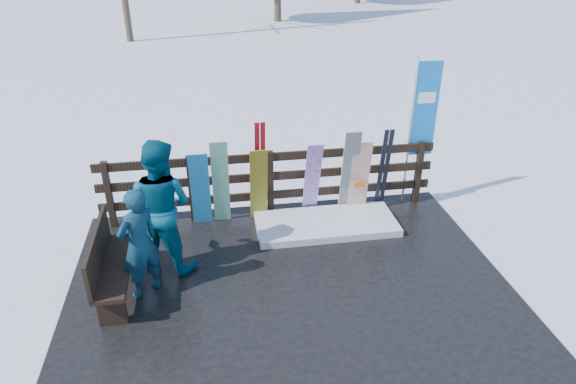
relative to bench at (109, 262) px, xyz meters
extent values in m
plane|color=white|center=(2.36, -0.38, -0.60)|extent=(700.00, 700.00, 0.00)
cube|color=black|center=(2.36, -0.38, -0.56)|extent=(6.00, 5.00, 0.08)
cube|color=black|center=(-0.24, 1.82, 0.06)|extent=(0.10, 0.10, 1.15)
cube|color=black|center=(1.06, 1.82, 0.06)|extent=(0.10, 0.10, 1.15)
cube|color=black|center=(2.36, 1.82, 0.06)|extent=(0.10, 0.10, 1.15)
cube|color=black|center=(3.66, 1.82, 0.06)|extent=(0.10, 0.10, 1.15)
cube|color=black|center=(4.96, 1.82, 0.06)|extent=(0.10, 0.10, 1.15)
cube|color=black|center=(2.36, 1.82, -0.17)|extent=(5.60, 0.05, 0.14)
cube|color=black|center=(2.36, 1.82, 0.18)|extent=(5.60, 0.05, 0.14)
cube|color=black|center=(2.36, 1.82, 0.53)|extent=(5.60, 0.05, 0.14)
cube|color=white|center=(3.19, 1.22, -0.46)|extent=(2.27, 1.00, 0.12)
cube|color=black|center=(0.07, 0.00, -0.07)|extent=(0.40, 1.50, 0.06)
cube|color=black|center=(0.07, -0.60, -0.29)|extent=(0.34, 0.06, 0.45)
cube|color=black|center=(0.07, 0.60, -0.29)|extent=(0.34, 0.06, 0.45)
cube|color=black|center=(-0.11, 0.00, 0.20)|extent=(0.05, 1.50, 0.50)
cube|color=#2282BA|center=(1.21, 1.60, 0.15)|extent=(0.31, 0.26, 1.33)
cube|color=silver|center=(1.53, 1.60, 0.24)|extent=(0.27, 0.31, 1.51)
cube|color=yellow|center=(2.14, 1.60, 0.15)|extent=(0.28, 0.30, 1.33)
cube|color=white|center=(3.02, 1.60, 0.18)|extent=(0.25, 0.44, 1.40)
cube|color=black|center=(3.65, 1.60, 0.25)|extent=(0.27, 0.29, 1.53)
cube|color=white|center=(3.83, 1.60, 0.15)|extent=(0.32, 0.20, 1.33)
cube|color=maroon|center=(2.13, 1.67, 0.36)|extent=(0.07, 0.31, 1.76)
cube|color=maroon|center=(2.22, 1.67, 0.36)|extent=(0.08, 0.31, 1.76)
cube|color=black|center=(4.22, 1.67, 0.24)|extent=(0.08, 0.25, 1.51)
cube|color=black|center=(4.31, 1.67, 0.24)|extent=(0.08, 0.25, 1.51)
cylinder|color=silver|center=(4.74, 1.87, 0.78)|extent=(0.04, 0.04, 2.60)
cube|color=blue|center=(4.96, 1.87, 1.18)|extent=(0.42, 0.02, 1.60)
imported|color=#0E4851|center=(0.42, -0.02, 0.26)|extent=(0.68, 0.65, 1.56)
imported|color=#064E64|center=(0.68, 0.58, 0.46)|extent=(1.18, 1.08, 1.95)
camera|label=1|loc=(1.41, -5.77, 3.90)|focal=32.00mm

